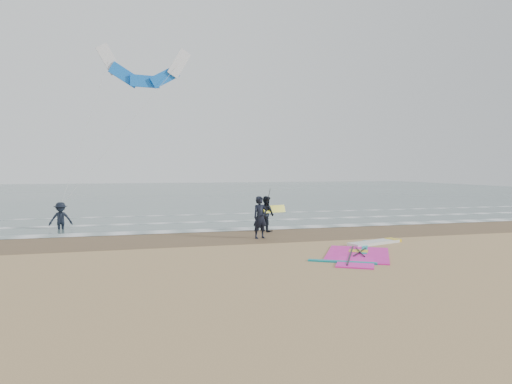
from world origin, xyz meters
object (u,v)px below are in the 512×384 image
object	(u,v)px
windsurf_rig	(364,251)
person_wading	(61,213)
surf_kite	(145,72)
person_walking	(266,214)
person_standing	(260,217)

from	to	relation	value
windsurf_rig	person_wading	distance (m)	16.23
windsurf_rig	surf_kite	distance (m)	18.29
windsurf_rig	person_walking	bearing A→B (deg)	107.67
surf_kite	person_standing	bearing A→B (deg)	-61.39
person_standing	person_walking	world-z (taller)	person_standing
windsurf_rig	person_standing	xyz separation A→B (m)	(-3.06, 4.38, 0.96)
person_standing	person_walking	distance (m)	2.42
person_walking	person_standing	bearing A→B (deg)	136.75
person_wading	person_standing	bearing A→B (deg)	-38.25
person_wading	surf_kite	size ratio (longest dim) A/B	0.19
person_standing	surf_kite	world-z (taller)	surf_kite
person_walking	person_wading	size ratio (longest dim) A/B	1.02
person_standing	person_wading	xyz separation A→B (m)	(-9.57, 5.77, -0.08)
person_walking	surf_kite	world-z (taller)	surf_kite
person_wading	surf_kite	distance (m)	10.18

